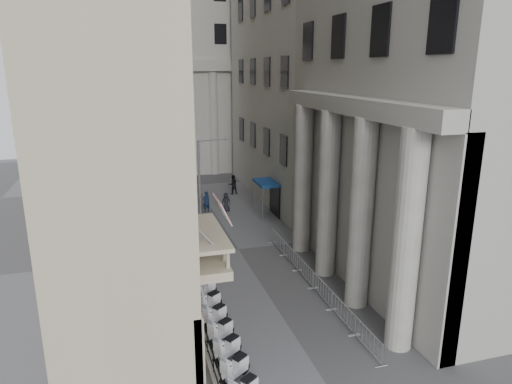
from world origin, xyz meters
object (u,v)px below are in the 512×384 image
pedestrian_b (233,185)px  security_tent (171,182)px  street_lamp (204,186)px  pedestrian_a (206,202)px  info_kiosk (188,217)px

pedestrian_b → security_tent: bearing=33.6°
street_lamp → pedestrian_a: bearing=64.5°
street_lamp → pedestrian_b: 15.18m
security_tent → pedestrian_a: security_tent is taller
info_kiosk → pedestrian_a: pedestrian_a is taller
info_kiosk → pedestrian_b: (5.73, 8.58, 0.17)m
pedestrian_a → pedestrian_b: 6.31m
street_lamp → info_kiosk: size_ratio=4.80×
pedestrian_b → street_lamp: bearing=64.3°
security_tent → street_lamp: bearing=-80.8°
pedestrian_a → security_tent: bearing=-19.8°
security_tent → street_lamp: 8.80m
info_kiosk → pedestrian_a: bearing=48.4°
pedestrian_a → pedestrian_b: pedestrian_b is taller
pedestrian_a → pedestrian_b: (3.61, 5.17, 0.05)m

